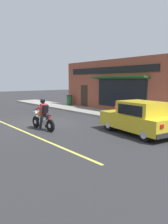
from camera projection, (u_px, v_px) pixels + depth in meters
The scene contains 8 objects.
ground_plane at pixel (44, 123), 12.97m from camera, with size 80.00×80.00×0.00m, color #2B2B2D.
sidewalk_curb at pixel (82, 110), 18.60m from camera, with size 2.60×22.00×0.14m, color gray.
storefront_building at pixel (110, 86), 17.89m from camera, with size 1.25×11.02×4.20m.
motorcycle_with_rider at pixel (43, 117), 11.23m from camera, with size 0.57×2.02×1.62m.
car_hatchback at pixel (138, 118), 10.30m from camera, with size 2.12×3.96×1.57m.
traffic_cone at pixel (150, 115), 13.42m from camera, with size 0.36×0.36×0.60m.
fire_hydrant at pixel (116, 108), 15.78m from camera, with size 0.36×0.24×0.88m.
trash_bin at pixel (69, 100), 21.28m from camera, with size 0.56×0.56×0.98m.
Camera 1 is at (-6.20, -11.38, 2.52)m, focal length 35.00 mm.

